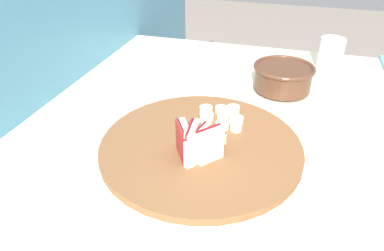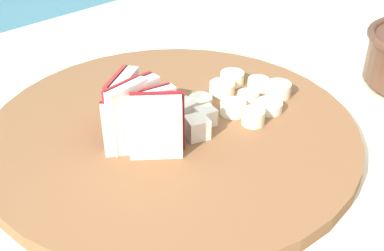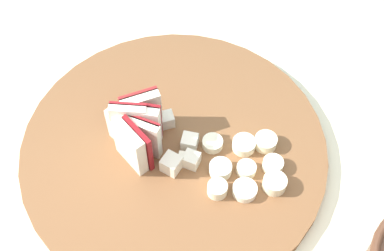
{
  "view_description": "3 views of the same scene",
  "coord_description": "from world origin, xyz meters",
  "px_view_note": "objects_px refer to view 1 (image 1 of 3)",
  "views": [
    {
      "loc": [
        -0.48,
        -0.11,
        1.27
      ],
      "look_at": [
        0.04,
        0.04,
        0.92
      ],
      "focal_mm": 32.79,
      "sensor_mm": 36.0,
      "label": 1
    },
    {
      "loc": [
        -0.24,
        -0.29,
        1.16
      ],
      "look_at": [
        0.04,
        -0.0,
        0.9
      ],
      "focal_mm": 45.49,
      "sensor_mm": 36.0,
      "label": 2
    },
    {
      "loc": [
        0.11,
        -0.31,
        1.43
      ],
      "look_at": [
        0.06,
        0.04,
        0.9
      ],
      "focal_mm": 48.09,
      "sensor_mm": 36.0,
      "label": 3
    }
  ],
  "objects_px": {
    "ceramic_bowl": "(283,77)",
    "small_jar": "(331,54)",
    "cutting_board": "(201,146)",
    "apple_wedge_fan": "(195,143)",
    "banana_slice_rows": "(221,117)",
    "apple_dice_pile": "(207,138)"
  },
  "relations": [
    {
      "from": "apple_dice_pile",
      "to": "small_jar",
      "type": "bearing_deg",
      "value": -26.67
    },
    {
      "from": "small_jar",
      "to": "banana_slice_rows",
      "type": "bearing_deg",
      "value": 149.32
    },
    {
      "from": "apple_wedge_fan",
      "to": "ceramic_bowl",
      "type": "distance_m",
      "value": 0.36
    },
    {
      "from": "cutting_board",
      "to": "small_jar",
      "type": "xyz_separation_m",
      "value": [
        0.47,
        -0.24,
        0.04
      ]
    },
    {
      "from": "cutting_board",
      "to": "banana_slice_rows",
      "type": "relative_size",
      "value": 3.59
    },
    {
      "from": "cutting_board",
      "to": "apple_dice_pile",
      "type": "distance_m",
      "value": 0.02
    },
    {
      "from": "banana_slice_rows",
      "to": "apple_wedge_fan",
      "type": "bearing_deg",
      "value": 173.0
    },
    {
      "from": "cutting_board",
      "to": "apple_wedge_fan",
      "type": "bearing_deg",
      "value": -177.52
    },
    {
      "from": "ceramic_bowl",
      "to": "small_jar",
      "type": "relative_size",
      "value": 1.72
    },
    {
      "from": "apple_wedge_fan",
      "to": "banana_slice_rows",
      "type": "bearing_deg",
      "value": -7.0
    },
    {
      "from": "apple_dice_pile",
      "to": "banana_slice_rows",
      "type": "relative_size",
      "value": 0.89
    },
    {
      "from": "apple_dice_pile",
      "to": "ceramic_bowl",
      "type": "bearing_deg",
      "value": -22.26
    },
    {
      "from": "apple_wedge_fan",
      "to": "banana_slice_rows",
      "type": "height_order",
      "value": "apple_wedge_fan"
    },
    {
      "from": "cutting_board",
      "to": "ceramic_bowl",
      "type": "relative_size",
      "value": 2.57
    },
    {
      "from": "apple_wedge_fan",
      "to": "apple_dice_pile",
      "type": "distance_m",
      "value": 0.05
    },
    {
      "from": "apple_dice_pile",
      "to": "apple_wedge_fan",
      "type": "bearing_deg",
      "value": 170.73
    },
    {
      "from": "banana_slice_rows",
      "to": "ceramic_bowl",
      "type": "relative_size",
      "value": 0.71
    },
    {
      "from": "banana_slice_rows",
      "to": "cutting_board",
      "type": "bearing_deg",
      "value": 168.46
    },
    {
      "from": "apple_dice_pile",
      "to": "banana_slice_rows",
      "type": "bearing_deg",
      "value": -5.68
    },
    {
      "from": "apple_dice_pile",
      "to": "banana_slice_rows",
      "type": "distance_m",
      "value": 0.09
    },
    {
      "from": "apple_wedge_fan",
      "to": "ceramic_bowl",
      "type": "bearing_deg",
      "value": -20.47
    },
    {
      "from": "apple_wedge_fan",
      "to": "apple_dice_pile",
      "type": "xyz_separation_m",
      "value": [
        0.05,
        -0.01,
        -0.02
      ]
    }
  ]
}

